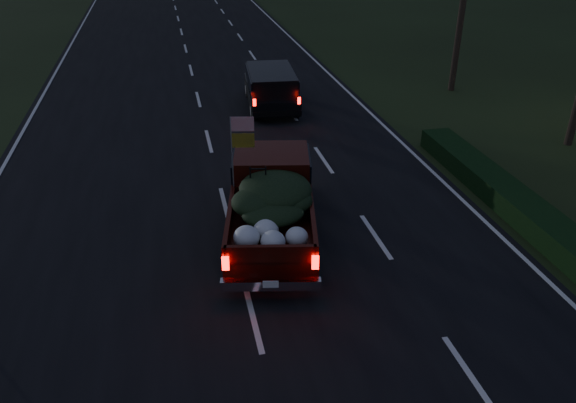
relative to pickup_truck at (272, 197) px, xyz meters
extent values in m
plane|color=black|center=(-1.03, -3.26, -1.06)|extent=(120.00, 120.00, 0.00)
cube|color=black|center=(-1.03, -3.26, -1.05)|extent=(14.00, 120.00, 0.02)
cube|color=black|center=(6.77, -0.26, -0.76)|extent=(1.00, 10.00, 0.60)
cylinder|color=black|center=(10.47, 10.74, 2.44)|extent=(0.28, 0.28, 7.00)
cube|color=#350C07|center=(0.00, 0.02, -0.44)|extent=(3.06, 5.50, 0.57)
cube|color=#350C07|center=(0.19, 0.94, 0.34)|extent=(2.21, 2.01, 0.94)
cube|color=black|center=(0.19, 0.94, 0.45)|extent=(2.29, 1.93, 0.57)
cube|color=#350C07|center=(-0.26, -1.30, -0.12)|extent=(2.46, 3.23, 0.06)
ellipsoid|color=black|center=(-0.11, -0.80, 0.34)|extent=(2.00, 2.16, 0.62)
cylinder|color=gray|center=(-0.92, 0.21, 1.07)|extent=(0.03, 0.03, 2.08)
cube|color=red|center=(-0.64, 0.15, 1.93)|extent=(0.53, 0.13, 0.35)
cube|color=gold|center=(-0.64, 0.15, 1.52)|extent=(0.53, 0.13, 0.35)
cube|color=black|center=(1.90, 10.13, -0.47)|extent=(2.27, 4.70, 0.57)
cube|color=black|center=(1.88, 9.89, 0.17)|extent=(2.05, 3.46, 0.76)
cube|color=black|center=(1.88, 9.89, 0.25)|extent=(2.14, 3.37, 0.46)
camera|label=1|loc=(-2.27, -12.32, 6.53)|focal=35.00mm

